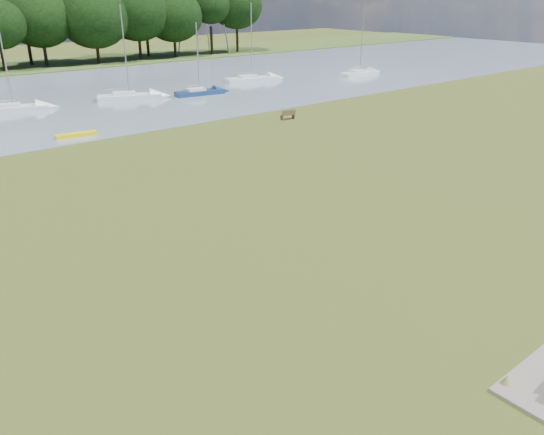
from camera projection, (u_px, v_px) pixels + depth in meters
ground at (274, 233)px, 25.48m from camera, size 220.00×220.00×0.00m
river at (21, 103)px, 55.47m from camera, size 220.00×40.00×0.10m
riverbank_bench at (288, 115)px, 47.93m from camera, size 1.46×0.66×0.87m
kayak at (76, 135)px, 42.11m from camera, size 3.22×1.16×0.32m
sailboat_0 at (13, 107)px, 51.15m from camera, size 6.37×3.57×7.24m
sailboat_1 at (251, 77)px, 67.99m from camera, size 7.16×3.61×9.45m
sailboat_2 at (199, 91)px, 59.03m from camera, size 5.68×2.27×7.64m
sailboat_3 at (129, 95)px, 56.59m from camera, size 6.83×4.20×9.47m
sailboat_4 at (359, 72)px, 72.70m from camera, size 6.23×1.78×9.26m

